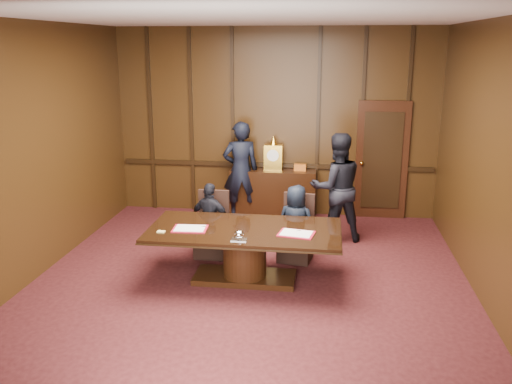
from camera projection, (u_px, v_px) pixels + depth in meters
room at (254, 162)px, 6.93m from camera, size 7.00×7.04×3.50m
sideboard at (273, 191)px, 10.25m from camera, size 1.60×0.45×1.54m
conference_table at (245, 246)px, 7.42m from camera, size 2.62×1.32×0.76m
folder_left at (190, 229)px, 7.33m from camera, size 0.48×0.36×0.02m
folder_right at (296, 234)px, 7.13m from camera, size 0.51×0.41×0.02m
inkstand at (239, 236)px, 6.91m from camera, size 0.20×0.14×0.12m
notepad at (161, 232)px, 7.21m from camera, size 0.10×0.08×0.01m
chair_left at (212, 237)px, 8.40m from camera, size 0.48×0.48×0.99m
chair_right at (296, 241)px, 8.23m from camera, size 0.55×0.55×0.99m
signatory_left at (211, 220)px, 8.25m from camera, size 0.73×0.45×1.16m
signatory_right at (296, 224)px, 8.08m from camera, size 0.65×0.51×1.18m
witness_left at (241, 170)px, 10.06m from camera, size 0.76×0.60×1.83m
witness_right at (337, 188)px, 8.88m from camera, size 1.04×0.90×1.81m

